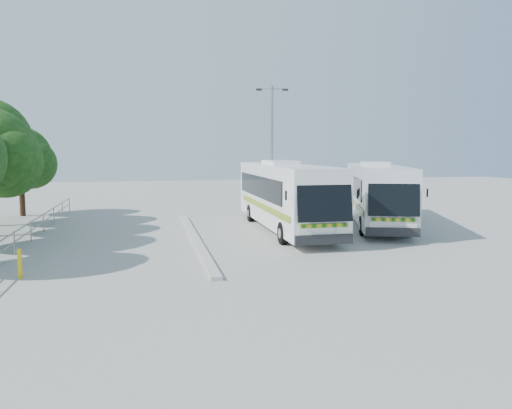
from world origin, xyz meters
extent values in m
plane|color=#9A9A95|center=(0.00, 0.00, 0.00)|extent=(100.00, 100.00, 0.00)
cube|color=#B2B2AD|center=(-2.30, 2.00, 0.07)|extent=(0.40, 16.00, 0.15)
cylinder|color=gray|center=(-10.00, 4.00, 0.95)|extent=(0.06, 22.00, 0.06)
cylinder|color=gray|center=(-10.00, 4.00, 0.55)|extent=(0.06, 22.00, 0.06)
cylinder|color=gray|center=(-10.00, 14.00, 0.50)|extent=(0.06, 0.06, 1.00)
sphere|color=#10350E|center=(-11.37, 4.55, 3.80)|extent=(3.59, 3.59, 3.59)
sphere|color=#10350E|center=(-12.46, 8.18, 4.29)|extent=(4.06, 4.06, 4.06)
cylinder|color=#382314|center=(-12.70, 13.30, 1.39)|extent=(0.36, 0.36, 2.77)
sphere|color=#10350E|center=(-12.70, 13.30, 3.91)|extent=(4.03, 4.03, 4.03)
sphere|color=#10350E|center=(-11.94, 12.80, 3.46)|extent=(3.28, 3.28, 3.28)
sphere|color=#10350E|center=(-13.33, 13.93, 4.41)|extent=(3.02, 3.02, 3.02)
cube|color=white|center=(2.82, 3.99, 1.97)|extent=(2.70, 12.64, 3.21)
cube|color=black|center=(2.78, -2.35, 2.37)|extent=(2.42, 0.49, 2.04)
cube|color=black|center=(1.48, 4.63, 2.37)|extent=(0.11, 10.10, 1.16)
cube|color=black|center=(4.16, 4.62, 2.37)|extent=(0.11, 10.10, 1.16)
cube|color=#15560C|center=(1.47, 3.68, 1.37)|extent=(0.09, 10.94, 0.29)
cylinder|color=black|center=(1.61, -0.11, 0.53)|extent=(0.32, 1.05, 1.05)
cylinder|color=black|center=(3.99, -0.12, 0.53)|extent=(0.32, 1.05, 1.05)
cylinder|color=black|center=(1.65, 7.58, 0.53)|extent=(0.32, 1.05, 1.05)
cylinder|color=black|center=(4.03, 7.56, 0.53)|extent=(0.32, 1.05, 1.05)
cube|color=silver|center=(8.59, 4.76, 1.91)|extent=(6.31, 12.43, 3.11)
cube|color=black|center=(6.64, -1.08, 2.30)|extent=(2.37, 1.19, 1.98)
cube|color=black|center=(7.56, 5.75, 2.30)|extent=(3.16, 9.31, 1.12)
cube|color=black|center=(10.02, 4.93, 2.30)|extent=(3.16, 9.31, 1.12)
cube|color=#0C5411|center=(7.26, 4.88, 1.33)|extent=(3.40, 10.08, 0.29)
cylinder|color=black|center=(6.23, 1.35, 0.51)|extent=(0.61, 1.07, 1.02)
cylinder|color=black|center=(8.42, 0.62, 0.51)|extent=(0.61, 1.07, 1.02)
cylinder|color=black|center=(8.60, 8.42, 0.51)|extent=(0.61, 1.07, 1.02)
cylinder|color=black|center=(10.79, 7.68, 0.51)|extent=(0.61, 1.07, 1.02)
cylinder|color=#979A9F|center=(3.47, 9.58, 4.25)|extent=(0.20, 0.20, 8.51)
cylinder|color=#979A9F|center=(3.47, 9.58, 8.29)|extent=(1.69, 0.37, 0.09)
cube|color=black|center=(2.63, 9.72, 8.24)|extent=(0.40, 0.25, 0.13)
cube|color=black|center=(4.31, 9.43, 8.24)|extent=(0.40, 0.25, 0.13)
cylinder|color=yellow|center=(-8.83, -4.17, 0.51)|extent=(0.17, 0.17, 1.02)
camera|label=1|loc=(-4.47, -22.20, 4.38)|focal=35.00mm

